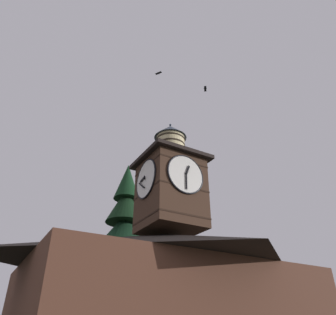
% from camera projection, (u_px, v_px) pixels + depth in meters
% --- Properties ---
extents(building_main, '(15.65, 11.62, 7.62)m').
position_uv_depth(building_main, '(163.00, 301.00, 17.83)').
color(building_main, brown).
rests_on(building_main, ground_plane).
extents(clock_tower, '(4.16, 4.16, 7.80)m').
position_uv_depth(clock_tower, '(170.00, 183.00, 20.63)').
color(clock_tower, '#422B1E').
rests_on(clock_tower, building_main).
extents(pine_tree_behind, '(6.79, 6.79, 14.99)m').
position_uv_depth(pine_tree_behind, '(121.00, 272.00, 23.22)').
color(pine_tree_behind, '#473323').
rests_on(pine_tree_behind, ground_plane).
extents(moon, '(2.24, 2.24, 2.24)m').
position_uv_depth(moon, '(128.00, 255.00, 64.32)').
color(moon, silver).
extents(flying_bird_high, '(0.49, 0.58, 0.13)m').
position_uv_depth(flying_bird_high, '(205.00, 88.00, 24.12)').
color(flying_bird_high, black).
extents(flying_bird_low, '(0.42, 0.55, 0.14)m').
position_uv_depth(flying_bird_low, '(158.00, 73.00, 25.96)').
color(flying_bird_low, black).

